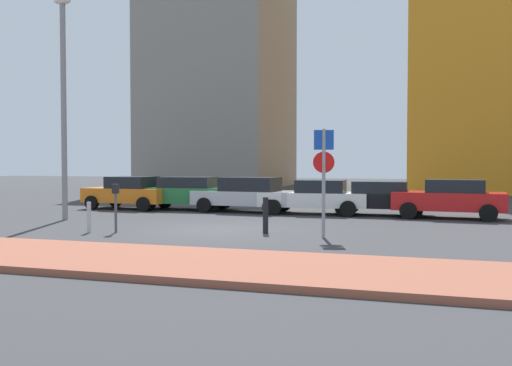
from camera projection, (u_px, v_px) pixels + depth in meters
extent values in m
plane|color=#38383A|center=(219.00, 230.00, 17.36)|extent=(120.00, 120.00, 0.00)
cube|color=#93513D|center=(117.00, 259.00, 11.66)|extent=(40.00, 3.31, 0.14)
cube|color=orange|center=(129.00, 195.00, 25.22)|extent=(4.08, 2.04, 0.65)
cube|color=black|center=(132.00, 182.00, 25.13)|extent=(2.02, 1.78, 0.52)
cylinder|color=black|center=(92.00, 203.00, 24.85)|extent=(0.65, 0.26, 0.64)
cylinder|color=black|center=(116.00, 200.00, 26.56)|extent=(0.65, 0.26, 0.64)
cylinder|color=black|center=(144.00, 204.00, 23.91)|extent=(0.65, 0.26, 0.64)
cylinder|color=black|center=(165.00, 201.00, 25.61)|extent=(0.65, 0.26, 0.64)
cube|color=#237238|center=(187.00, 195.00, 24.82)|extent=(4.45, 2.07, 0.69)
cube|color=black|center=(188.00, 182.00, 24.79)|extent=(2.45, 1.80, 0.47)
cylinder|color=black|center=(149.00, 204.00, 24.31)|extent=(0.65, 0.26, 0.64)
cylinder|color=black|center=(165.00, 201.00, 26.05)|extent=(0.65, 0.26, 0.64)
cylinder|color=black|center=(212.00, 205.00, 23.62)|extent=(0.65, 0.26, 0.64)
cylinder|color=black|center=(224.00, 202.00, 25.36)|extent=(0.65, 0.26, 0.64)
cube|color=#B7BABF|center=(245.00, 198.00, 23.68)|extent=(4.46, 2.06, 0.60)
cube|color=black|center=(250.00, 184.00, 23.57)|extent=(2.44, 1.79, 0.58)
cylinder|color=black|center=(204.00, 205.00, 23.38)|extent=(0.65, 0.26, 0.64)
cylinder|color=black|center=(222.00, 202.00, 25.06)|extent=(0.65, 0.26, 0.64)
cylinder|color=black|center=(270.00, 207.00, 22.33)|extent=(0.65, 0.26, 0.64)
cylinder|color=black|center=(284.00, 204.00, 24.01)|extent=(0.65, 0.26, 0.64)
cube|color=white|center=(314.00, 199.00, 22.71)|extent=(4.46, 1.96, 0.58)
cube|color=black|center=(321.00, 186.00, 22.61)|extent=(2.01, 1.71, 0.51)
cylinder|color=black|center=(274.00, 207.00, 22.24)|extent=(0.65, 0.25, 0.64)
cylinder|color=black|center=(283.00, 204.00, 23.96)|extent=(0.65, 0.25, 0.64)
cylinder|color=black|center=(348.00, 209.00, 21.48)|extent=(0.65, 0.25, 0.64)
cylinder|color=black|center=(352.00, 205.00, 23.20)|extent=(0.65, 0.25, 0.64)
cube|color=black|center=(380.00, 201.00, 22.13)|extent=(4.00, 1.70, 0.56)
cube|color=black|center=(380.00, 187.00, 22.11)|extent=(2.12, 1.55, 0.50)
cylinder|color=black|center=(343.00, 208.00, 21.74)|extent=(0.64, 0.23, 0.64)
cylinder|color=black|center=(349.00, 205.00, 23.33)|extent=(0.64, 0.23, 0.64)
cylinder|color=black|center=(414.00, 210.00, 20.96)|extent=(0.64, 0.23, 0.64)
cylinder|color=black|center=(415.00, 207.00, 22.55)|extent=(0.64, 0.23, 0.64)
cube|color=red|center=(448.00, 201.00, 20.91)|extent=(4.18, 1.99, 0.69)
cube|color=black|center=(455.00, 186.00, 20.80)|extent=(2.19, 1.72, 0.48)
cylinder|color=black|center=(408.00, 211.00, 20.62)|extent=(0.65, 0.26, 0.64)
cylinder|color=black|center=(413.00, 207.00, 22.22)|extent=(0.65, 0.26, 0.64)
cylinder|color=black|center=(488.00, 213.00, 19.63)|extent=(0.65, 0.26, 0.64)
cylinder|color=black|center=(487.00, 209.00, 21.22)|extent=(0.65, 0.26, 0.64)
cylinder|color=gray|center=(324.00, 184.00, 15.42)|extent=(0.10, 0.10, 3.06)
cube|color=#1447B7|center=(324.00, 140.00, 15.37)|extent=(0.54, 0.19, 0.55)
cylinder|color=red|center=(324.00, 162.00, 15.40)|extent=(0.59, 0.19, 0.60)
cylinder|color=#4C4C51|center=(116.00, 213.00, 16.63)|extent=(0.08, 0.08, 1.19)
cube|color=black|center=(116.00, 189.00, 16.61)|extent=(0.18, 0.14, 0.28)
cylinder|color=gray|center=(64.00, 113.00, 20.23)|extent=(0.20, 0.20, 7.91)
ellipsoid|color=silver|center=(62.00, 0.00, 20.09)|extent=(0.70, 0.36, 0.30)
cylinder|color=#B7B7BC|center=(89.00, 217.00, 16.62)|extent=(0.13, 0.13, 0.93)
cylinder|color=black|center=(266.00, 215.00, 16.44)|extent=(0.17, 0.17, 1.09)
cube|color=gray|center=(221.00, 47.00, 49.57)|extent=(10.96, 13.07, 25.13)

